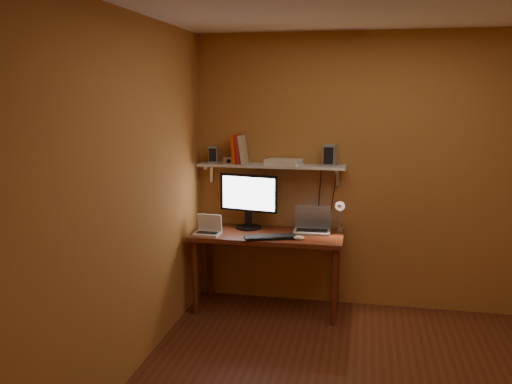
% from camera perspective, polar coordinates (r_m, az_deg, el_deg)
% --- Properties ---
extents(room, '(3.44, 3.24, 2.64)m').
position_cam_1_polar(room, '(3.62, 12.52, -1.63)').
color(room, '#5D2A17').
rests_on(room, ground).
extents(desk, '(1.40, 0.60, 0.75)m').
position_cam_1_polar(desk, '(5.09, 1.23, -5.29)').
color(desk, '#602C17').
rests_on(desk, ground).
extents(wall_shelf, '(1.40, 0.25, 0.21)m').
position_cam_1_polar(wall_shelf, '(5.14, 1.64, 2.76)').
color(wall_shelf, silver).
rests_on(wall_shelf, room).
extents(monitor, '(0.58, 0.29, 0.53)m').
position_cam_1_polar(monitor, '(5.19, -0.81, -0.67)').
color(monitor, black).
rests_on(monitor, desk).
extents(laptop, '(0.34, 0.25, 0.25)m').
position_cam_1_polar(laptop, '(5.14, 5.96, -3.46)').
color(laptop, gray).
rests_on(laptop, desk).
extents(netbook, '(0.24, 0.18, 0.18)m').
position_cam_1_polar(netbook, '(5.05, -5.04, -3.86)').
color(netbook, white).
rests_on(netbook, desk).
extents(keyboard, '(0.48, 0.30, 0.02)m').
position_cam_1_polar(keyboard, '(4.89, 1.50, -4.76)').
color(keyboard, black).
rests_on(keyboard, desk).
extents(mouse, '(0.11, 0.08, 0.04)m').
position_cam_1_polar(mouse, '(4.86, 4.55, -4.83)').
color(mouse, white).
rests_on(mouse, desk).
extents(desk_lamp, '(0.09, 0.23, 0.38)m').
position_cam_1_polar(desk_lamp, '(5.07, 8.86, -2.05)').
color(desk_lamp, silver).
rests_on(desk_lamp, desk).
extents(speaker_left, '(0.10, 0.10, 0.16)m').
position_cam_1_polar(speaker_left, '(5.26, -4.56, 3.96)').
color(speaker_left, gray).
rests_on(speaker_left, wall_shelf).
extents(speaker_right, '(0.13, 0.13, 0.20)m').
position_cam_1_polar(speaker_right, '(5.06, 7.76, 3.87)').
color(speaker_right, gray).
rests_on(speaker_right, wall_shelf).
extents(books, '(0.14, 0.19, 0.27)m').
position_cam_1_polar(books, '(5.19, -1.79, 4.51)').
color(books, '#F33503').
rests_on(books, wall_shelf).
extents(shelf_camera, '(0.11, 0.05, 0.06)m').
position_cam_1_polar(shelf_camera, '(5.15, -2.85, 3.30)').
color(shelf_camera, silver).
rests_on(shelf_camera, wall_shelf).
extents(router, '(0.35, 0.27, 0.05)m').
position_cam_1_polar(router, '(5.10, 2.92, 3.17)').
color(router, white).
rests_on(router, wall_shelf).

